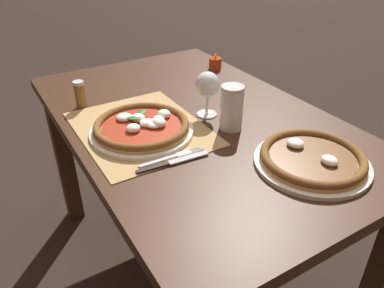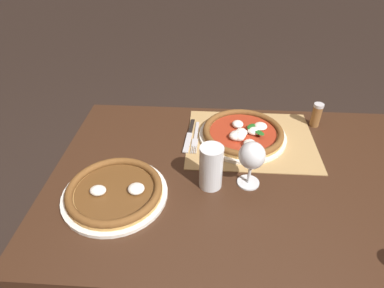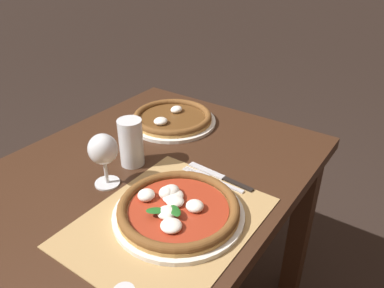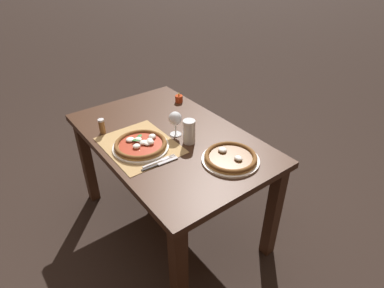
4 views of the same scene
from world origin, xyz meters
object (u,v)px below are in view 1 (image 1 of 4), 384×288
fork (173,157)px  pint_glass (232,109)px  pizza_near (142,127)px  votive_candle (215,64)px  knife (173,162)px  pizza_far (312,159)px  pepper_shaker (80,94)px  wine_glass (207,86)px

fork → pint_glass: bearing=103.6°
pizza_near → votive_candle: votive_candle is taller
knife → votive_candle: (-0.57, 0.52, 0.02)m
pizza_far → pepper_shaker: (-0.69, -0.43, 0.03)m
pizza_far → knife: (-0.20, -0.32, -0.01)m
pizza_near → pepper_shaker: pepper_shaker is taller
pizza_far → fork: pizza_far is taller
votive_candle → pizza_near: bearing=-55.1°
wine_glass → pepper_shaker: wine_glass is taller
pizza_far → knife: size_ratio=1.46×
pepper_shaker → fork: bearing=14.3°
pizza_far → wine_glass: bearing=-168.6°
votive_candle → fork: bearing=-43.4°
pepper_shaker → pizza_far: bearing=32.0°
pint_glass → fork: 0.26m
pizza_far → pepper_shaker: 0.81m
pizza_near → pizza_far: pizza_near is taller
pizza_near → pint_glass: 0.29m
pizza_far → fork: bearing=-125.7°
pint_glass → fork: (0.06, -0.25, -0.06)m
pizza_far → pepper_shaker: bearing=-148.0°
pint_glass → wine_glass: bearing=-173.2°
knife → fork: bearing=155.3°
wine_glass → knife: wine_glass is taller
pizza_near → fork: (0.18, 0.01, -0.02)m
pizza_near → pizza_far: 0.52m
pizza_far → votive_candle: size_ratio=4.39×
pizza_near → pint_glass: pint_glass is taller
pint_glass → votive_candle: (-0.48, 0.27, -0.05)m
wine_glass → knife: bearing=-50.1°
pizza_near → votive_candle: bearing=124.9°
pizza_far → pepper_shaker: pepper_shaker is taller
fork → wine_glass: bearing=127.7°
wine_glass → pint_glass: wine_glass is taller
wine_glass → pint_glass: size_ratio=1.07×
pint_glass → votive_candle: size_ratio=2.01×
pizza_near → fork: bearing=4.0°
pizza_near → knife: (0.20, 0.00, -0.02)m
pizza_near → wine_glass: size_ratio=2.10×
pizza_far → pint_glass: (-0.28, -0.07, 0.05)m
knife → pizza_far: bearing=58.2°
pepper_shaker → knife: bearing=12.3°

